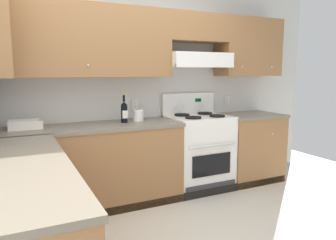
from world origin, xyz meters
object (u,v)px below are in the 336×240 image
wine_bottle (124,111)px  stove (199,151)px  bowl (25,126)px  paper_towel_roll (138,115)px

wine_bottle → stove: bearing=-1.8°
stove → wine_bottle: size_ratio=3.62×
stove → bowl: (-1.98, 0.10, 0.46)m
stove → paper_towel_roll: 0.93m
wine_bottle → bowl: 1.03m
bowl → wine_bottle: bearing=-3.9°
stove → wine_bottle: 1.12m
wine_bottle → bowl: bearing=176.1°
bowl → paper_towel_roll: (1.21, -0.02, 0.04)m
wine_bottle → bowl: wine_bottle is taller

